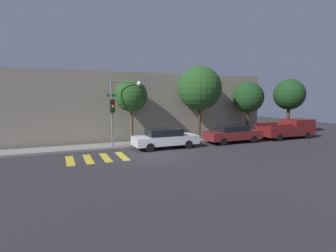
{
  "coord_description": "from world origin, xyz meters",
  "views": [
    {
      "loc": [
        -5.6,
        -15.09,
        3.67
      ],
      "look_at": [
        1.73,
        2.1,
        1.6
      ],
      "focal_mm": 28.0,
      "sensor_mm": 36.0,
      "label": 1
    }
  ],
  "objects_px": {
    "pickup_truck": "(288,129)",
    "tree_behind_truck": "(289,95)",
    "traffic_light_pole": "(119,102)",
    "tree_midblock": "(200,88)",
    "tree_far_end": "(248,98)",
    "sedan_near_corner": "(165,138)",
    "tree_near_corner": "(131,96)",
    "sedan_middle": "(233,134)"
  },
  "relations": [
    {
      "from": "traffic_light_pole",
      "to": "pickup_truck",
      "type": "xyz_separation_m",
      "value": [
        14.94,
        -1.27,
        -2.47
      ]
    },
    {
      "from": "sedan_near_corner",
      "to": "tree_far_end",
      "type": "height_order",
      "value": "tree_far_end"
    },
    {
      "from": "tree_near_corner",
      "to": "tree_far_end",
      "type": "distance_m",
      "value": 11.18
    },
    {
      "from": "tree_midblock",
      "to": "traffic_light_pole",
      "type": "bearing_deg",
      "value": -171.19
    },
    {
      "from": "tree_midblock",
      "to": "sedan_near_corner",
      "type": "bearing_deg",
      "value": -150.34
    },
    {
      "from": "pickup_truck",
      "to": "tree_behind_truck",
      "type": "distance_m",
      "value": 4.65
    },
    {
      "from": "traffic_light_pole",
      "to": "tree_midblock",
      "type": "bearing_deg",
      "value": 8.81
    },
    {
      "from": "tree_behind_truck",
      "to": "sedan_near_corner",
      "type": "bearing_deg",
      "value": -170.68
    },
    {
      "from": "tree_far_end",
      "to": "tree_behind_truck",
      "type": "distance_m",
      "value": 5.13
    },
    {
      "from": "tree_behind_truck",
      "to": "pickup_truck",
      "type": "bearing_deg",
      "value": -137.16
    },
    {
      "from": "tree_near_corner",
      "to": "sedan_near_corner",
      "type": "bearing_deg",
      "value": -52.97
    },
    {
      "from": "sedan_middle",
      "to": "tree_far_end",
      "type": "xyz_separation_m",
      "value": [
        3.49,
        2.38,
        2.89
      ]
    },
    {
      "from": "pickup_truck",
      "to": "tree_near_corner",
      "type": "xyz_separation_m",
      "value": [
        -13.74,
        2.38,
        2.91
      ]
    },
    {
      "from": "pickup_truck",
      "to": "tree_midblock",
      "type": "bearing_deg",
      "value": 162.95
    },
    {
      "from": "tree_near_corner",
      "to": "sedan_middle",
      "type": "bearing_deg",
      "value": -17.19
    },
    {
      "from": "sedan_middle",
      "to": "pickup_truck",
      "type": "distance_m",
      "value": 6.05
    },
    {
      "from": "tree_far_end",
      "to": "tree_near_corner",
      "type": "bearing_deg",
      "value": -180.0
    },
    {
      "from": "tree_near_corner",
      "to": "tree_behind_truck",
      "type": "xyz_separation_m",
      "value": [
        16.31,
        0.0,
        0.16
      ]
    },
    {
      "from": "traffic_light_pole",
      "to": "tree_midblock",
      "type": "distance_m",
      "value": 7.35
    },
    {
      "from": "sedan_middle",
      "to": "tree_midblock",
      "type": "bearing_deg",
      "value": 125.8
    },
    {
      "from": "traffic_light_pole",
      "to": "tree_far_end",
      "type": "height_order",
      "value": "tree_far_end"
    },
    {
      "from": "pickup_truck",
      "to": "tree_midblock",
      "type": "height_order",
      "value": "tree_midblock"
    },
    {
      "from": "tree_near_corner",
      "to": "tree_behind_truck",
      "type": "relative_size",
      "value": 0.92
    },
    {
      "from": "tree_behind_truck",
      "to": "traffic_light_pole",
      "type": "bearing_deg",
      "value": -176.36
    },
    {
      "from": "tree_near_corner",
      "to": "tree_behind_truck",
      "type": "bearing_deg",
      "value": 0.0
    },
    {
      "from": "sedan_near_corner",
      "to": "pickup_truck",
      "type": "height_order",
      "value": "pickup_truck"
    },
    {
      "from": "tree_midblock",
      "to": "tree_behind_truck",
      "type": "distance_m",
      "value": 10.34
    },
    {
      "from": "traffic_light_pole",
      "to": "tree_near_corner",
      "type": "distance_m",
      "value": 1.7
    },
    {
      "from": "sedan_near_corner",
      "to": "tree_far_end",
      "type": "bearing_deg",
      "value": 14.23
    },
    {
      "from": "tree_far_end",
      "to": "pickup_truck",
      "type": "bearing_deg",
      "value": -42.97
    },
    {
      "from": "sedan_near_corner",
      "to": "tree_far_end",
      "type": "xyz_separation_m",
      "value": [
        9.39,
        2.38,
        2.88
      ]
    },
    {
      "from": "traffic_light_pole",
      "to": "tree_near_corner",
      "type": "bearing_deg",
      "value": 42.76
    },
    {
      "from": "traffic_light_pole",
      "to": "sedan_middle",
      "type": "distance_m",
      "value": 9.35
    },
    {
      "from": "traffic_light_pole",
      "to": "tree_far_end",
      "type": "relative_size",
      "value": 0.97
    },
    {
      "from": "sedan_middle",
      "to": "pickup_truck",
      "type": "height_order",
      "value": "pickup_truck"
    },
    {
      "from": "sedan_near_corner",
      "to": "tree_midblock",
      "type": "xyz_separation_m",
      "value": [
        4.18,
        2.38,
        3.66
      ]
    },
    {
      "from": "pickup_truck",
      "to": "tree_midblock",
      "type": "relative_size",
      "value": 0.84
    },
    {
      "from": "tree_far_end",
      "to": "tree_behind_truck",
      "type": "bearing_deg",
      "value": 0.0
    },
    {
      "from": "sedan_near_corner",
      "to": "pickup_truck",
      "type": "relative_size",
      "value": 0.89
    },
    {
      "from": "traffic_light_pole",
      "to": "sedan_middle",
      "type": "relative_size",
      "value": 1.04
    },
    {
      "from": "traffic_light_pole",
      "to": "tree_near_corner",
      "type": "relative_size",
      "value": 0.98
    },
    {
      "from": "tree_far_end",
      "to": "sedan_middle",
      "type": "bearing_deg",
      "value": -145.71
    }
  ]
}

